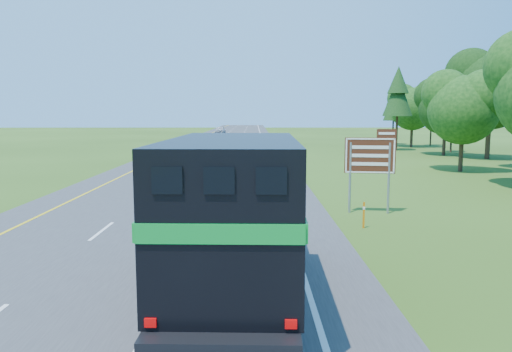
% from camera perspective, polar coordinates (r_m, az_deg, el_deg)
% --- Properties ---
extents(road, '(15.00, 260.00, 0.04)m').
position_cam_1_polar(road, '(58.32, -4.27, 2.71)').
color(road, '#38383A').
rests_on(road, ground).
extents(lane_markings, '(11.15, 260.00, 0.01)m').
position_cam_1_polar(lane_markings, '(58.32, -4.27, 2.73)').
color(lane_markings, yellow).
rests_on(lane_markings, road).
extents(horse_truck, '(3.07, 9.09, 3.99)m').
position_cam_1_polar(horse_truck, '(12.19, -2.36, -4.28)').
color(horse_truck, black).
rests_on(horse_truck, road).
extents(white_suv, '(3.49, 7.05, 1.92)m').
position_cam_1_polar(white_suv, '(59.02, -7.40, 3.68)').
color(white_suv, white).
rests_on(white_suv, road).
extents(far_car, '(2.33, 5.00, 1.66)m').
position_cam_1_polar(far_car, '(109.22, -4.10, 5.26)').
color(far_car, '#B1B1B8').
rests_on(far_car, road).
extents(exit_sign, '(2.28, 0.39, 3.88)m').
position_cam_1_polar(exit_sign, '(23.34, 12.99, 1.92)').
color(exit_sign, gray).
rests_on(exit_sign, ground).
extents(delineator, '(0.09, 0.05, 1.07)m').
position_cam_1_polar(delineator, '(20.48, 12.21, -4.29)').
color(delineator, orange).
rests_on(delineator, ground).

